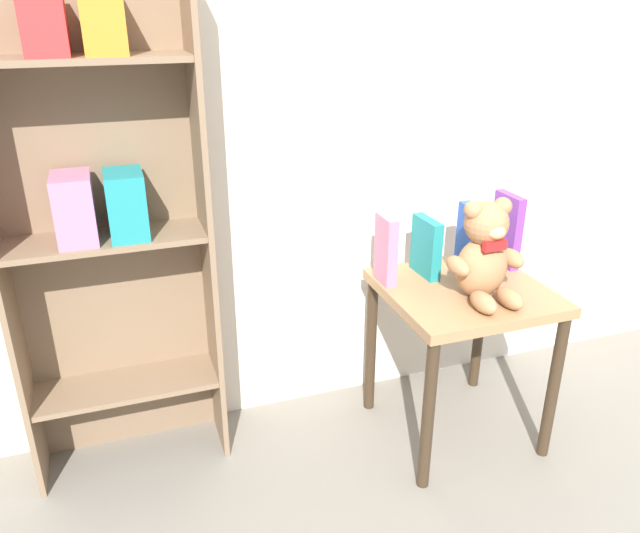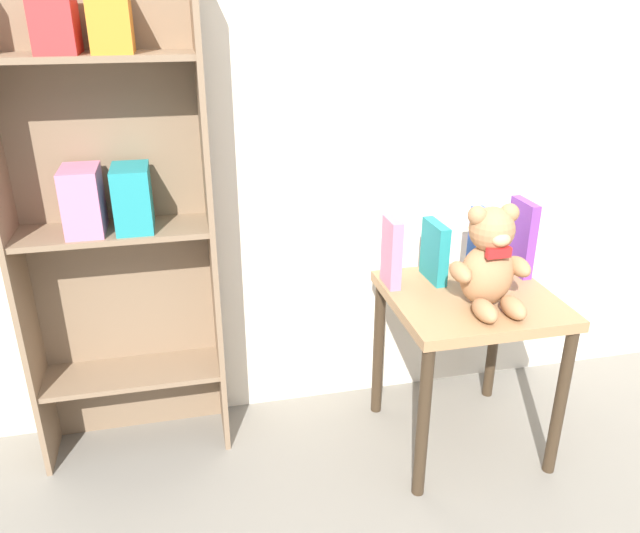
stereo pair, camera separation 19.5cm
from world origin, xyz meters
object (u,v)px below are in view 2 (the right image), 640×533
at_px(teddy_bear, 490,262).
at_px(book_standing_teal, 435,252).
at_px(book_standing_pink, 392,252).
at_px(book_standing_blue, 480,244).
at_px(book_standing_purple, 521,237).
at_px(bookshelf_side, 111,203).
at_px(display_table, 469,320).

distance_m(teddy_bear, book_standing_teal, 0.25).
bearing_deg(book_standing_teal, book_standing_pink, -179.08).
xyz_separation_m(book_standing_pink, book_standing_blue, (0.32, -0.01, 0.01)).
distance_m(teddy_bear, book_standing_purple, 0.31).
bearing_deg(book_standing_pink, bookshelf_side, 171.31).
distance_m(book_standing_pink, book_standing_blue, 0.32).
xyz_separation_m(book_standing_pink, book_standing_teal, (0.16, 0.01, -0.01)).
relative_size(book_standing_pink, book_standing_purple, 0.89).
bearing_deg(book_standing_pink, book_standing_purple, -0.20).
relative_size(display_table, book_standing_purple, 2.22).
xyz_separation_m(bookshelf_side, book_standing_blue, (1.20, -0.14, -0.19)).
xyz_separation_m(teddy_bear, book_standing_purple, (0.23, 0.21, -0.02)).
distance_m(display_table, book_standing_pink, 0.35).
bearing_deg(book_standing_purple, teddy_bear, -138.11).
bearing_deg(book_standing_teal, book_standing_blue, -8.06).
xyz_separation_m(display_table, book_standing_pink, (-0.24, 0.13, 0.21)).
bearing_deg(book_standing_teal, bookshelf_side, 170.78).
relative_size(teddy_bear, book_standing_teal, 1.61).
height_order(book_standing_pink, book_standing_blue, book_standing_blue).
relative_size(display_table, book_standing_teal, 2.85).
bearing_deg(book_standing_pink, book_standing_teal, 3.22).
relative_size(bookshelf_side, book_standing_teal, 7.91).
bearing_deg(display_table, book_standing_blue, 58.06).
height_order(bookshelf_side, teddy_bear, bookshelf_side).
distance_m(book_standing_blue, book_standing_purple, 0.16).
height_order(book_standing_teal, book_standing_purple, book_standing_purple).
distance_m(book_standing_pink, book_standing_purple, 0.47).
bearing_deg(bookshelf_side, teddy_bear, -17.36).
distance_m(display_table, book_standing_blue, 0.26).
relative_size(bookshelf_side, book_standing_blue, 6.65).
height_order(display_table, book_standing_blue, book_standing_blue).
bearing_deg(teddy_bear, book_standing_blue, 71.05).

